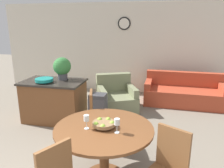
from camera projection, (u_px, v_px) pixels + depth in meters
name	position (u px, v px, depth m)	size (l,w,h in m)	color
wall_back	(126.00, 48.00, 6.67)	(8.00, 0.09, 2.70)	silver
dining_table	(104.00, 139.00, 2.89)	(1.30, 1.30, 0.77)	brown
dining_chair_near_right	(167.00, 168.00, 2.40)	(0.57, 0.57, 0.99)	brown
dining_chair_far_side	(98.00, 116.00, 3.75)	(0.52, 0.52, 0.99)	brown
fruit_bowl	(104.00, 124.00, 2.83)	(0.30, 0.30, 0.10)	olive
wine_glass_left	(86.00, 119.00, 2.77)	(0.07, 0.07, 0.19)	silver
wine_glass_right	(117.00, 122.00, 2.66)	(0.07, 0.07, 0.19)	silver
kitchen_island	(54.00, 101.00, 4.79)	(1.31, 0.81, 0.90)	brown
teal_bowl	(44.00, 80.00, 4.54)	(0.37, 0.37, 0.09)	teal
potted_plant	(62.00, 67.00, 4.72)	(0.38, 0.38, 0.49)	#4C4C51
trash_bin	(98.00, 109.00, 4.60)	(0.35, 0.29, 0.67)	#47474C
couch	(184.00, 94.00, 5.81)	(2.05, 0.94, 0.81)	#B24228
armchair	(116.00, 98.00, 5.42)	(1.19, 1.21, 0.85)	#7A7F5B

